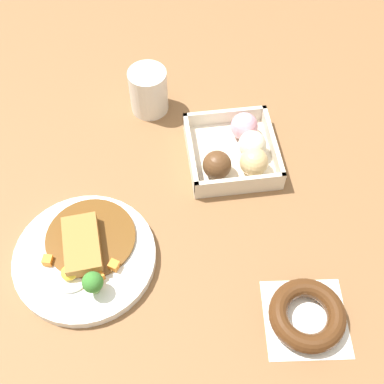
{
  "coord_description": "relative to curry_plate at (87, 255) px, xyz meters",
  "views": [
    {
      "loc": [
        -0.46,
        0.0,
        0.74
      ],
      "look_at": [
        0.01,
        -0.06,
        0.03
      ],
      "focal_mm": 46.67,
      "sensor_mm": 36.0,
      "label": 1
    }
  ],
  "objects": [
    {
      "name": "ground_plane",
      "position": [
        0.08,
        -0.12,
        -0.01
      ],
      "size": [
        1.6,
        1.6,
        0.0
      ],
      "primitive_type": "plane",
      "color": "brown"
    },
    {
      "name": "curry_plate",
      "position": [
        0.0,
        0.0,
        0.0
      ],
      "size": [
        0.23,
        0.23,
        0.06
      ],
      "color": "white",
      "rests_on": "ground_plane"
    },
    {
      "name": "donut_box",
      "position": [
        0.17,
        -0.28,
        0.01
      ],
      "size": [
        0.17,
        0.16,
        0.06
      ],
      "color": "beige",
      "rests_on": "ground_plane"
    },
    {
      "name": "chocolate_ring_donut",
      "position": [
        -0.14,
        -0.33,
        0.0
      ],
      "size": [
        0.14,
        0.14,
        0.03
      ],
      "color": "white",
      "rests_on": "ground_plane"
    },
    {
      "name": "coffee_mug",
      "position": [
        0.33,
        -0.13,
        0.03
      ],
      "size": [
        0.07,
        0.07,
        0.09
      ],
      "primitive_type": "cylinder",
      "color": "silver",
      "rests_on": "ground_plane"
    }
  ]
}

